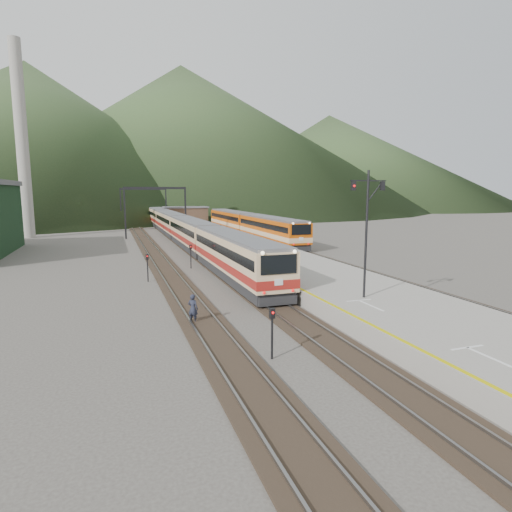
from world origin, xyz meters
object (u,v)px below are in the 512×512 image
object	(u,v)px
main_train	(180,228)
worker	(193,309)
signal_mast	(367,221)
second_train	(248,224)

from	to	relation	value
main_train	worker	distance (m)	40.73
main_train	worker	xyz separation A→B (m)	(-5.51, -40.34, -1.16)
main_train	worker	bearing A→B (deg)	-97.77
main_train	signal_mast	distance (m)	42.15
main_train	second_train	size ratio (longest dim) A/B	1.93
signal_mast	worker	distance (m)	11.13
worker	second_train	bearing A→B (deg)	-72.81
second_train	worker	bearing A→B (deg)	-111.51
second_train	signal_mast	xyz separation A→B (m)	(-7.02, -44.56, 3.46)
second_train	worker	world-z (taller)	second_train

